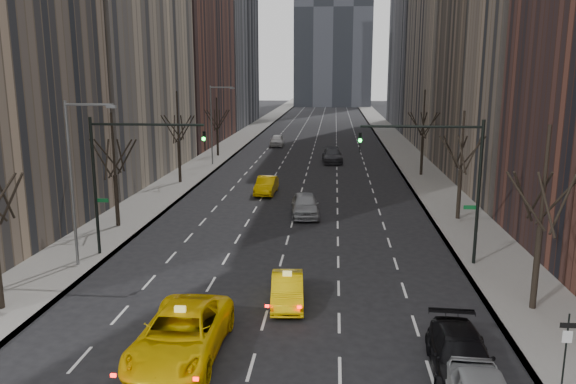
% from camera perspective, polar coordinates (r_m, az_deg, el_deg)
% --- Properties ---
extents(ground, '(400.00, 400.00, 0.00)m').
position_cam_1_polar(ground, '(21.61, -3.78, -17.33)').
color(ground, black).
rests_on(ground, ground).
extents(sidewalk_left, '(4.50, 320.00, 0.15)m').
position_cam_1_polar(sidewalk_left, '(90.51, -4.96, 5.33)').
color(sidewalk_left, slate).
rests_on(sidewalk_left, ground).
extents(sidewalk_right, '(4.50, 320.00, 0.15)m').
position_cam_1_polar(sidewalk_right, '(89.72, 10.72, 5.11)').
color(sidewalk_right, slate).
rests_on(sidewalk_right, ground).
extents(tree_lw_b, '(3.36, 3.50, 7.82)m').
position_cam_1_polar(tree_lw_b, '(40.12, -17.16, 1.64)').
color(tree_lw_b, black).
rests_on(tree_lw_b, ground).
extents(tree_lw_c, '(3.36, 3.50, 8.74)m').
position_cam_1_polar(tree_lw_c, '(55.08, -11.05, 4.99)').
color(tree_lw_c, black).
rests_on(tree_lw_c, ground).
extents(tree_lw_d, '(3.36, 3.50, 7.36)m').
position_cam_1_polar(tree_lw_d, '(72.51, -7.20, 6.39)').
color(tree_lw_d, black).
rests_on(tree_lw_d, ground).
extents(tree_rw_a, '(3.36, 3.50, 8.28)m').
position_cam_1_polar(tree_rw_a, '(27.09, 24.23, -3.40)').
color(tree_rw_a, black).
rests_on(tree_rw_a, ground).
extents(tree_rw_b, '(3.36, 3.50, 7.82)m').
position_cam_1_polar(tree_rw_b, '(42.18, 17.13, 2.13)').
color(tree_rw_b, black).
rests_on(tree_rw_b, ground).
extents(tree_rw_c, '(3.36, 3.50, 8.74)m').
position_cam_1_polar(tree_rw_c, '(59.68, 13.53, 5.41)').
color(tree_rw_c, black).
rests_on(tree_rw_c, ground).
extents(traffic_mast_left, '(6.69, 0.39, 8.00)m').
position_cam_1_polar(traffic_mast_left, '(33.28, -16.51, 2.72)').
color(traffic_mast_left, black).
rests_on(traffic_mast_left, ground).
extents(traffic_mast_right, '(6.69, 0.39, 8.00)m').
position_cam_1_polar(traffic_mast_right, '(31.65, 15.98, 2.30)').
color(traffic_mast_right, black).
rests_on(traffic_mast_right, ground).
extents(streetlight_near, '(2.83, 0.22, 9.00)m').
position_cam_1_polar(streetlight_near, '(32.13, -20.68, 2.36)').
color(streetlight_near, slate).
rests_on(streetlight_near, ground).
extents(streetlight_far, '(2.83, 0.22, 9.00)m').
position_cam_1_polar(streetlight_far, '(65.27, -7.50, 7.57)').
color(streetlight_far, slate).
rests_on(streetlight_far, ground).
extents(sign_post, '(0.55, 0.06, 2.80)m').
position_cam_1_polar(sign_post, '(21.13, 26.40, -13.89)').
color(sign_post, black).
rests_on(sign_post, ground).
extents(taxi_suv, '(3.10, 6.59, 1.82)m').
position_cam_1_polar(taxi_suv, '(22.22, -10.80, -14.01)').
color(taxi_suv, yellow).
rests_on(taxi_suv, ground).
extents(taxi_sedan, '(1.78, 4.29, 1.38)m').
position_cam_1_polar(taxi_sedan, '(26.49, -0.07, -9.91)').
color(taxi_sedan, yellow).
rests_on(taxi_sedan, ground).
extents(silver_sedan_ahead, '(2.45, 5.18, 1.71)m').
position_cam_1_polar(silver_sedan_ahead, '(42.20, 1.74, -1.30)').
color(silver_sedan_ahead, '#94969B').
rests_on(silver_sedan_ahead, ground).
extents(parked_suv_black, '(2.39, 5.31, 1.51)m').
position_cam_1_polar(parked_suv_black, '(21.56, 17.14, -15.68)').
color(parked_suv_black, black).
rests_on(parked_suv_black, ground).
extents(far_taxi, '(1.80, 4.69, 1.53)m').
position_cam_1_polar(far_taxi, '(49.89, -2.20, 0.68)').
color(far_taxi, '#EDB304').
rests_on(far_taxi, ground).
extents(far_suv_grey, '(2.66, 5.87, 1.67)m').
position_cam_1_polar(far_suv_grey, '(67.76, 4.52, 3.73)').
color(far_suv_grey, '#303136').
rests_on(far_suv_grey, ground).
extents(far_car_white, '(2.13, 4.93, 1.66)m').
position_cam_1_polar(far_car_white, '(82.60, -1.11, 5.26)').
color(far_car_white, silver).
rests_on(far_car_white, ground).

